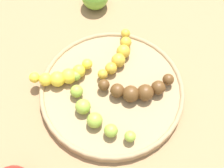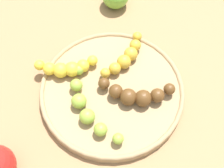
% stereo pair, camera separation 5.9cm
% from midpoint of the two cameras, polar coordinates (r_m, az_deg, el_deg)
% --- Properties ---
extents(ground_plane, '(2.40, 2.40, 0.00)m').
position_cam_midpoint_polar(ground_plane, '(0.63, 2.70, -2.00)').
color(ground_plane, '#936D47').
extents(fruit_bowl, '(0.30, 0.30, 0.02)m').
position_cam_midpoint_polar(fruit_bowl, '(0.61, 2.75, -1.46)').
color(fruit_bowl, '#A08259').
rests_on(fruit_bowl, ground_plane).
extents(banana_overripe, '(0.14, 0.10, 0.03)m').
position_cam_midpoint_polar(banana_overripe, '(0.59, 7.52, -2.24)').
color(banana_overripe, '#593819').
rests_on(banana_overripe, fruit_bowl).
extents(banana_spotted, '(0.13, 0.08, 0.03)m').
position_cam_midpoint_polar(banana_spotted, '(0.64, 5.33, 5.03)').
color(banana_spotted, gold).
rests_on(banana_spotted, fruit_bowl).
extents(banana_yellow, '(0.13, 0.07, 0.03)m').
position_cam_midpoint_polar(banana_yellow, '(0.62, -6.13, 2.92)').
color(banana_yellow, yellow).
rests_on(banana_yellow, fruit_bowl).
extents(banana_green, '(0.06, 0.19, 0.03)m').
position_cam_midpoint_polar(banana_green, '(0.57, -1.90, -4.68)').
color(banana_green, '#8CAD38').
rests_on(banana_green, fruit_bowl).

